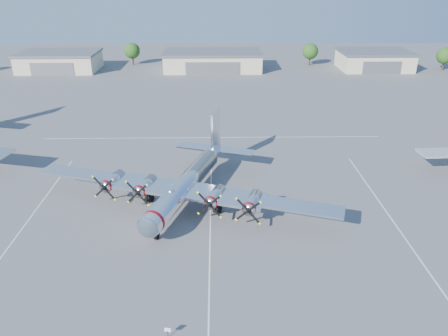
{
  "coord_description": "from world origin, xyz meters",
  "views": [
    {
      "loc": [
        0.77,
        -48.31,
        27.81
      ],
      "look_at": [
        1.81,
        5.0,
        3.2
      ],
      "focal_mm": 35.0,
      "sensor_mm": 36.0,
      "label": 1
    }
  ],
  "objects_px": {
    "tree_east": "(310,51)",
    "tree_far_east": "(445,56)",
    "hangar_east": "(374,60)",
    "main_bomber_b29": "(188,201)",
    "tree_west": "(132,51)",
    "hangar_west": "(60,61)",
    "hangar_center": "(213,60)",
    "info_placard": "(168,331)"
  },
  "relations": [
    {
      "from": "tree_west",
      "to": "hangar_west",
      "type": "bearing_deg",
      "value": -158.11
    },
    {
      "from": "tree_far_east",
      "to": "info_placard",
      "type": "bearing_deg",
      "value": -125.13
    },
    {
      "from": "hangar_west",
      "to": "main_bomber_b29",
      "type": "xyz_separation_m",
      "value": [
        42.01,
        -80.16,
        -2.71
      ]
    },
    {
      "from": "hangar_west",
      "to": "hangar_center",
      "type": "height_order",
      "value": "same"
    },
    {
      "from": "hangar_west",
      "to": "tree_west",
      "type": "bearing_deg",
      "value": 21.89
    },
    {
      "from": "tree_west",
      "to": "tree_east",
      "type": "distance_m",
      "value": 55.04
    },
    {
      "from": "tree_far_east",
      "to": "tree_east",
      "type": "bearing_deg",
      "value": 168.11
    },
    {
      "from": "hangar_center",
      "to": "tree_east",
      "type": "bearing_deg",
      "value": 11.38
    },
    {
      "from": "hangar_center",
      "to": "info_placard",
      "type": "xyz_separation_m",
      "value": [
        -3.33,
        -103.36,
        -1.99
      ]
    },
    {
      "from": "hangar_west",
      "to": "tree_far_east",
      "type": "distance_m",
      "value": 113.03
    },
    {
      "from": "hangar_west",
      "to": "main_bomber_b29",
      "type": "relative_size",
      "value": 0.57
    },
    {
      "from": "tree_west",
      "to": "main_bomber_b29",
      "type": "xyz_separation_m",
      "value": [
        22.01,
        -88.19,
        -4.22
      ]
    },
    {
      "from": "tree_west",
      "to": "main_bomber_b29",
      "type": "relative_size",
      "value": 0.17
    },
    {
      "from": "hangar_west",
      "to": "hangar_east",
      "type": "relative_size",
      "value": 1.1
    },
    {
      "from": "hangar_west",
      "to": "info_placard",
      "type": "relative_size",
      "value": 21.89
    },
    {
      "from": "tree_far_east",
      "to": "main_bomber_b29",
      "type": "relative_size",
      "value": 0.17
    },
    {
      "from": "hangar_west",
      "to": "tree_east",
      "type": "relative_size",
      "value": 3.4
    },
    {
      "from": "hangar_east",
      "to": "main_bomber_b29",
      "type": "xyz_separation_m",
      "value": [
        -50.99,
        -80.16,
        -2.71
      ]
    },
    {
      "from": "hangar_center",
      "to": "hangar_east",
      "type": "bearing_deg",
      "value": 0.0
    },
    {
      "from": "info_placard",
      "to": "hangar_east",
      "type": "bearing_deg",
      "value": 73.08
    },
    {
      "from": "tree_far_east",
      "to": "tree_west",
      "type": "bearing_deg",
      "value": 173.86
    },
    {
      "from": "hangar_east",
      "to": "info_placard",
      "type": "xyz_separation_m",
      "value": [
        -51.33,
        -103.36,
        -1.99
      ]
    },
    {
      "from": "info_placard",
      "to": "hangar_west",
      "type": "bearing_deg",
      "value": 121.45
    },
    {
      "from": "hangar_center",
      "to": "main_bomber_b29",
      "type": "height_order",
      "value": "hangar_center"
    },
    {
      "from": "tree_east",
      "to": "tree_far_east",
      "type": "relative_size",
      "value": 1.0
    },
    {
      "from": "hangar_east",
      "to": "hangar_center",
      "type": "bearing_deg",
      "value": -180.0
    },
    {
      "from": "main_bomber_b29",
      "to": "hangar_west",
      "type": "bearing_deg",
      "value": 136.43
    },
    {
      "from": "tree_east",
      "to": "hangar_west",
      "type": "bearing_deg",
      "value": -175.4
    },
    {
      "from": "tree_far_east",
      "to": "info_placard",
      "type": "height_order",
      "value": "tree_far_east"
    },
    {
      "from": "tree_east",
      "to": "tree_far_east",
      "type": "distance_m",
      "value": 38.83
    },
    {
      "from": "hangar_east",
      "to": "tree_far_east",
      "type": "distance_m",
      "value": 20.15
    },
    {
      "from": "hangar_center",
      "to": "main_bomber_b29",
      "type": "bearing_deg",
      "value": -92.14
    },
    {
      "from": "tree_west",
      "to": "tree_east",
      "type": "relative_size",
      "value": 1.0
    },
    {
      "from": "hangar_west",
      "to": "tree_west",
      "type": "distance_m",
      "value": 21.61
    },
    {
      "from": "hangar_west",
      "to": "tree_west",
      "type": "xyz_separation_m",
      "value": [
        20.0,
        8.04,
        1.51
      ]
    },
    {
      "from": "hangar_center",
      "to": "tree_west",
      "type": "relative_size",
      "value": 4.31
    },
    {
      "from": "main_bomber_b29",
      "to": "tree_east",
      "type": "bearing_deg",
      "value": 87.83
    },
    {
      "from": "hangar_east",
      "to": "main_bomber_b29",
      "type": "bearing_deg",
      "value": -122.46
    },
    {
      "from": "hangar_east",
      "to": "tree_far_east",
      "type": "bearing_deg",
      "value": -5.61
    },
    {
      "from": "tree_west",
      "to": "hangar_center",
      "type": "bearing_deg",
      "value": -17.82
    },
    {
      "from": "tree_east",
      "to": "main_bomber_b29",
      "type": "relative_size",
      "value": 0.17
    },
    {
      "from": "hangar_west",
      "to": "main_bomber_b29",
      "type": "bearing_deg",
      "value": -62.34
    }
  ]
}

